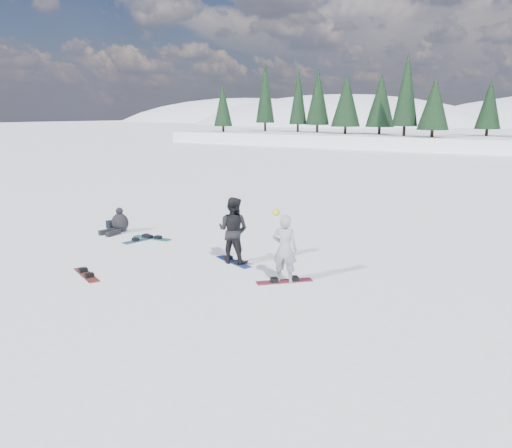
{
  "coord_description": "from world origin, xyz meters",
  "views": [
    {
      "loc": [
        6.94,
        -10.43,
        4.37
      ],
      "look_at": [
        -0.85,
        1.9,
        1.1
      ],
      "focal_mm": 35.0,
      "sensor_mm": 36.0,
      "label": 1
    }
  ],
  "objects_px": {
    "snowboard_loose_c": "(152,238)",
    "snowboarder_man": "(233,230)",
    "snowboard_loose_a": "(142,240)",
    "snowboard_loose_b": "(86,275)",
    "seated_rider": "(119,223)",
    "snowboarder_woman": "(285,248)",
    "gear_bag": "(112,225)"
  },
  "relations": [
    {
      "from": "snowboard_loose_c",
      "to": "snowboarder_man",
      "type": "bearing_deg",
      "value": -16.86
    },
    {
      "from": "snowboard_loose_a",
      "to": "snowboard_loose_c",
      "type": "distance_m",
      "value": 0.36
    },
    {
      "from": "snowboard_loose_b",
      "to": "seated_rider",
      "type": "bearing_deg",
      "value": 150.06
    },
    {
      "from": "snowboarder_woman",
      "to": "snowboard_loose_c",
      "type": "xyz_separation_m",
      "value": [
        -6.23,
        1.55,
        -0.9
      ]
    },
    {
      "from": "gear_bag",
      "to": "snowboard_loose_a",
      "type": "xyz_separation_m",
      "value": [
        2.26,
        -0.64,
        -0.14
      ]
    },
    {
      "from": "seated_rider",
      "to": "snowboard_loose_b",
      "type": "relative_size",
      "value": 0.75
    },
    {
      "from": "snowboarder_woman",
      "to": "snowboarder_man",
      "type": "height_order",
      "value": "snowboarder_man"
    },
    {
      "from": "snowboard_loose_a",
      "to": "snowboard_loose_c",
      "type": "xyz_separation_m",
      "value": [
        0.13,
        0.34,
        0.0
      ]
    },
    {
      "from": "seated_rider",
      "to": "snowboard_loose_c",
      "type": "bearing_deg",
      "value": 2.79
    },
    {
      "from": "seated_rider",
      "to": "snowboard_loose_c",
      "type": "height_order",
      "value": "seated_rider"
    },
    {
      "from": "seated_rider",
      "to": "snowboard_loose_a",
      "type": "xyz_separation_m",
      "value": [
        1.56,
        -0.38,
        -0.34
      ]
    },
    {
      "from": "gear_bag",
      "to": "snowboard_loose_c",
      "type": "distance_m",
      "value": 2.41
    },
    {
      "from": "snowboarder_woman",
      "to": "snowboard_loose_a",
      "type": "distance_m",
      "value": 6.53
    },
    {
      "from": "gear_bag",
      "to": "snowboarder_man",
      "type": "bearing_deg",
      "value": -9.75
    },
    {
      "from": "snowboarder_woman",
      "to": "snowboard_loose_b",
      "type": "distance_m",
      "value": 5.51
    },
    {
      "from": "snowboarder_man",
      "to": "snowboard_loose_c",
      "type": "distance_m",
      "value": 4.28
    },
    {
      "from": "snowboarder_woman",
      "to": "snowboarder_man",
      "type": "distance_m",
      "value": 2.26
    },
    {
      "from": "snowboard_loose_b",
      "to": "snowboard_loose_c",
      "type": "relative_size",
      "value": 1.0
    },
    {
      "from": "gear_bag",
      "to": "snowboard_loose_b",
      "type": "height_order",
      "value": "gear_bag"
    },
    {
      "from": "snowboarder_woman",
      "to": "gear_bag",
      "type": "xyz_separation_m",
      "value": [
        -8.61,
        1.84,
        -0.77
      ]
    },
    {
      "from": "snowboarder_man",
      "to": "snowboard_loose_c",
      "type": "height_order",
      "value": "snowboarder_man"
    },
    {
      "from": "seated_rider",
      "to": "snowboard_loose_c",
      "type": "distance_m",
      "value": 1.72
    },
    {
      "from": "snowboard_loose_b",
      "to": "snowboard_loose_c",
      "type": "bearing_deg",
      "value": 131.83
    },
    {
      "from": "gear_bag",
      "to": "snowboard_loose_a",
      "type": "distance_m",
      "value": 2.35
    },
    {
      "from": "seated_rider",
      "to": "snowboarder_woman",
      "type": "bearing_deg",
      "value": -7.23
    },
    {
      "from": "snowboard_loose_b",
      "to": "snowboard_loose_c",
      "type": "height_order",
      "value": "same"
    },
    {
      "from": "seated_rider",
      "to": "gear_bag",
      "type": "bearing_deg",
      "value": 163.72
    },
    {
      "from": "snowboarder_man",
      "to": "snowboard_loose_a",
      "type": "xyz_separation_m",
      "value": [
        -4.21,
        0.48,
        -0.97
      ]
    },
    {
      "from": "seated_rider",
      "to": "snowboard_loose_a",
      "type": "relative_size",
      "value": 0.75
    },
    {
      "from": "snowboarder_man",
      "to": "gear_bag",
      "type": "relative_size",
      "value": 4.39
    },
    {
      "from": "snowboarder_woman",
      "to": "gear_bag",
      "type": "distance_m",
      "value": 8.84
    },
    {
      "from": "snowboard_loose_a",
      "to": "seated_rider",
      "type": "bearing_deg",
      "value": 87.34
    }
  ]
}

